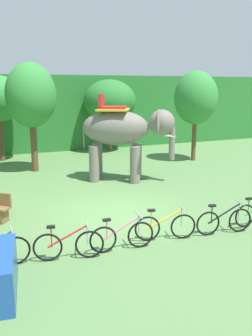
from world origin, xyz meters
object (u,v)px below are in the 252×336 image
(tree_center_left, at_px, (31,96))
(bike_red, at_px, (69,245))
(tree_far_left, at_px, (110,101))
(elephant, at_px, (123,131))
(bike_yellow, at_px, (165,226))
(bike_pink, at_px, (122,236))
(tree_far_right, at_px, (196,98))
(bike_black, at_px, (224,221))

(tree_center_left, relative_size, bike_red, 3.10)
(tree_center_left, xyz_separation_m, tree_far_left, (5.29, 3.76, -0.47))
(elephant, height_order, bike_red, elephant)
(tree_center_left, distance_m, elephant, 4.94)
(bike_red, relative_size, bike_yellow, 1.00)
(tree_center_left, distance_m, bike_pink, 10.17)
(tree_center_left, height_order, bike_yellow, tree_center_left)
(tree_far_left, relative_size, elephant, 1.11)
(tree_far_left, bearing_deg, tree_far_right, -53.18)
(tree_far_right, height_order, bike_pink, tree_far_right)
(tree_far_left, xyz_separation_m, bike_red, (-5.82, -13.33, -2.80))
(bike_red, relative_size, bike_black, 0.99)
(tree_center_left, xyz_separation_m, bike_black, (3.90, -9.73, -3.26))
(tree_far_right, bearing_deg, elephant, -154.57)
(tree_far_left, xyz_separation_m, bike_black, (-1.38, -13.50, -2.80))
(bike_yellow, bearing_deg, bike_black, -8.86)
(elephant, height_order, bike_pink, elephant)
(tree_far_left, xyz_separation_m, bike_yellow, (-3.12, -13.23, -2.80))
(bike_black, bearing_deg, tree_far_right, 61.97)
(tree_far_left, height_order, elephant, tree_far_left)
(tree_center_left, height_order, bike_pink, tree_center_left)
(tree_center_left, bearing_deg, bike_pink, -84.99)
(tree_far_left, relative_size, bike_yellow, 2.70)
(tree_far_right, relative_size, elephant, 1.21)
(tree_far_left, bearing_deg, bike_black, -95.86)
(bike_pink, relative_size, bike_black, 1.01)
(tree_center_left, height_order, tree_far_right, tree_center_left)
(tree_far_left, distance_m, bike_red, 14.81)
(tree_center_left, relative_size, tree_far_right, 1.05)
(elephant, bearing_deg, bike_yellow, -101.30)
(elephant, distance_m, bike_yellow, 6.57)
(tree_far_right, bearing_deg, bike_pink, -131.59)
(bike_yellow, xyz_separation_m, bike_black, (1.74, -0.27, 0.00))
(tree_center_left, bearing_deg, bike_red, -93.18)
(tree_far_right, bearing_deg, bike_yellow, -126.83)
(tree_far_right, distance_m, bike_yellow, 11.30)
(tree_far_left, relative_size, bike_red, 2.69)
(tree_far_left, distance_m, bike_pink, 14.35)
(tree_far_left, relative_size, bike_black, 2.66)
(bike_black, bearing_deg, tree_center_left, 111.85)
(tree_far_right, bearing_deg, tree_center_left, 174.96)
(tree_far_right, bearing_deg, bike_black, -118.03)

